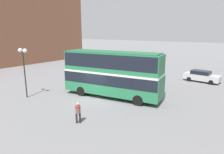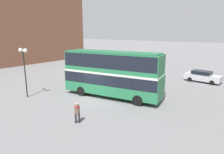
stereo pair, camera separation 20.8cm
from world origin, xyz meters
The scene contains 5 objects.
ground_plane centered at (0.00, 0.00, 0.00)m, with size 240.00×240.00×0.00m, color slate.
double_decker_bus centered at (1.05, 1.67, 2.70)m, with size 10.51×4.13×4.72m.
pedestrian_foreground centered at (2.62, -4.75, 0.98)m, with size 0.56×0.56×1.61m.
parked_car_kerb_near centered at (7.06, 13.99, 0.77)m, with size 4.63×2.08×1.52m.
street_lamp_twin_globe centered at (-5.96, -3.67, 4.04)m, with size 1.25×0.41×5.05m.
Camera 1 is at (12.75, -14.37, 6.67)m, focal length 32.00 mm.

